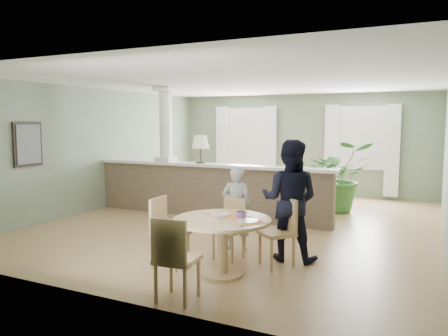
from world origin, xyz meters
The scene contains 12 objects.
ground centered at (0.00, 0.00, 0.00)m, with size 8.00×8.00×0.00m, color tan.
room_shell centered at (-0.03, 0.63, 1.81)m, with size 7.02×8.02×2.71m.
pony_wall centered at (-0.99, 0.20, 0.71)m, with size 5.32×0.38×2.70m.
sofa centered at (-0.05, 1.98, 0.42)m, with size 2.88×1.13×0.84m, color #976B52.
houseplant centered at (1.43, 1.97, 0.77)m, with size 1.39×1.20×1.54m, color #316729.
dining_table centered at (0.91, -2.80, 0.59)m, with size 1.23×1.23×0.84m.
chair_far_boy centered at (0.68, -2.05, 0.47)m, with size 0.43×0.43×0.86m.
chair_far_man centered at (1.44, -2.05, 0.51)m, with size 0.59×0.59×0.92m.
chair_near centered at (0.80, -3.77, 0.52)m, with size 0.46×0.46×0.95m.
chair_side centered at (0.05, -2.79, 0.52)m, with size 0.44×0.44×0.94m.
child_person centered at (0.60, -1.66, 0.65)m, with size 0.47×0.31×1.30m, color #A6A5AB.
man_person centered at (1.47, -1.78, 0.86)m, with size 0.83×0.65×1.72m, color black.
Camera 1 is at (3.27, -7.66, 1.96)m, focal length 35.00 mm.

